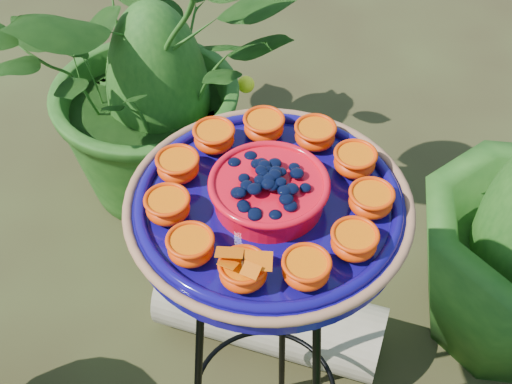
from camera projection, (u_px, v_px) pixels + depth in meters
tripod_stand at (266, 335)px, 1.28m from camera, size 0.31×0.32×0.80m
feeder_dish at (269, 203)px, 1.03m from camera, size 0.43×0.43×0.09m
driftwood_log at (270, 316)px, 1.77m from camera, size 0.57×0.21×0.19m
shrub_back_left at (155, 64)px, 1.92m from camera, size 1.02×0.96×0.89m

